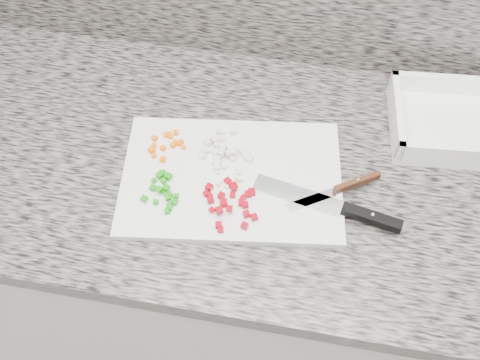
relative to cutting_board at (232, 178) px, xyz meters
name	(u,v)px	position (x,y,z in m)	size (l,w,h in m)	color
cabinet	(267,267)	(0.08, 0.05, -0.48)	(3.92, 0.62, 0.86)	silver
countertop	(277,170)	(0.08, 0.05, -0.03)	(3.96, 0.64, 0.04)	slate
cutting_board	(232,178)	(0.00, 0.00, 0.00)	(0.42, 0.28, 0.01)	white
carrot_pile	(165,145)	(-0.14, 0.05, 0.01)	(0.07, 0.08, 0.01)	#FF6905
onion_pile	(224,150)	(-0.02, 0.05, 0.01)	(0.11, 0.11, 0.02)	silver
green_pepper_pile	(164,190)	(-0.12, -0.06, 0.01)	(0.07, 0.09, 0.02)	#188B0C
red_pepper_pile	(231,201)	(0.01, -0.06, 0.01)	(0.11, 0.12, 0.02)	#9D0210
garlic_pile	(229,178)	(0.00, -0.01, 0.01)	(0.06, 0.05, 0.01)	beige
chef_knife	(346,210)	(0.22, -0.04, 0.01)	(0.28, 0.08, 0.02)	silver
paring_knife	(346,187)	(0.21, 0.01, 0.01)	(0.17, 0.11, 0.02)	silver
tray	(461,124)	(0.43, 0.20, 0.01)	(0.30, 0.23, 0.06)	white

